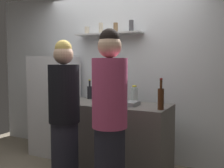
{
  "coord_description": "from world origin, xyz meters",
  "views": [
    {
      "loc": [
        1.7,
        -2.45,
        1.46
      ],
      "look_at": [
        0.21,
        0.52,
        1.19
      ],
      "focal_mm": 41.91,
      "sensor_mm": 36.0,
      "label": 1
    }
  ],
  "objects_px": {
    "wine_bottle_amber_glass": "(161,98)",
    "baking_pan": "(124,103)",
    "wine_bottle_dark_glass": "(90,92)",
    "utensil_holder": "(100,100)",
    "water_bottle_plastic": "(134,95)",
    "person_blonde": "(64,118)",
    "person_pink_top": "(110,122)",
    "refrigerator": "(55,105)"
  },
  "relations": [
    {
      "from": "refrigerator",
      "to": "baking_pan",
      "type": "bearing_deg",
      "value": -15.6
    },
    {
      "from": "wine_bottle_amber_glass",
      "to": "person_blonde",
      "type": "distance_m",
      "value": 1.09
    },
    {
      "from": "person_pink_top",
      "to": "baking_pan",
      "type": "bearing_deg",
      "value": -173.13
    },
    {
      "from": "refrigerator",
      "to": "person_blonde",
      "type": "distance_m",
      "value": 1.36
    },
    {
      "from": "refrigerator",
      "to": "person_blonde",
      "type": "height_order",
      "value": "person_blonde"
    },
    {
      "from": "utensil_holder",
      "to": "refrigerator",
      "type": "bearing_deg",
      "value": 155.65
    },
    {
      "from": "wine_bottle_amber_glass",
      "to": "person_pink_top",
      "type": "bearing_deg",
      "value": -118.06
    },
    {
      "from": "baking_pan",
      "to": "person_blonde",
      "type": "height_order",
      "value": "person_blonde"
    },
    {
      "from": "water_bottle_plastic",
      "to": "person_blonde",
      "type": "height_order",
      "value": "person_blonde"
    },
    {
      "from": "wine_bottle_amber_glass",
      "to": "water_bottle_plastic",
      "type": "bearing_deg",
      "value": 139.84
    },
    {
      "from": "person_blonde",
      "to": "refrigerator",
      "type": "bearing_deg",
      "value": 37.48
    },
    {
      "from": "wine_bottle_amber_glass",
      "to": "baking_pan",
      "type": "bearing_deg",
      "value": 168.78
    },
    {
      "from": "wine_bottle_dark_glass",
      "to": "person_pink_top",
      "type": "bearing_deg",
      "value": -50.18
    },
    {
      "from": "utensil_holder",
      "to": "person_blonde",
      "type": "height_order",
      "value": "person_blonde"
    },
    {
      "from": "baking_pan",
      "to": "wine_bottle_amber_glass",
      "type": "distance_m",
      "value": 0.51
    },
    {
      "from": "utensil_holder",
      "to": "water_bottle_plastic",
      "type": "bearing_deg",
      "value": 54.73
    },
    {
      "from": "wine_bottle_dark_glass",
      "to": "wine_bottle_amber_glass",
      "type": "xyz_separation_m",
      "value": [
        1.16,
        -0.39,
        0.03
      ]
    },
    {
      "from": "person_blonde",
      "to": "person_pink_top",
      "type": "distance_m",
      "value": 0.63
    },
    {
      "from": "refrigerator",
      "to": "wine_bottle_amber_glass",
      "type": "bearing_deg",
      "value": -14.48
    },
    {
      "from": "water_bottle_plastic",
      "to": "person_pink_top",
      "type": "relative_size",
      "value": 0.12
    },
    {
      "from": "utensil_holder",
      "to": "person_pink_top",
      "type": "distance_m",
      "value": 0.75
    },
    {
      "from": "baking_pan",
      "to": "person_blonde",
      "type": "xyz_separation_m",
      "value": [
        -0.46,
        -0.6,
        -0.11
      ]
    },
    {
      "from": "wine_bottle_amber_glass",
      "to": "water_bottle_plastic",
      "type": "distance_m",
      "value": 0.62
    },
    {
      "from": "refrigerator",
      "to": "wine_bottle_amber_glass",
      "type": "relative_size",
      "value": 4.41
    },
    {
      "from": "utensil_holder",
      "to": "person_blonde",
      "type": "xyz_separation_m",
      "value": [
        -0.17,
        -0.49,
        -0.15
      ]
    },
    {
      "from": "person_blonde",
      "to": "person_pink_top",
      "type": "relative_size",
      "value": 0.96
    },
    {
      "from": "wine_bottle_dark_glass",
      "to": "person_blonde",
      "type": "distance_m",
      "value": 0.94
    },
    {
      "from": "baking_pan",
      "to": "person_pink_top",
      "type": "distance_m",
      "value": 0.73
    },
    {
      "from": "person_pink_top",
      "to": "wine_bottle_amber_glass",
      "type": "bearing_deg",
      "value": 145.97
    },
    {
      "from": "refrigerator",
      "to": "water_bottle_plastic",
      "type": "xyz_separation_m",
      "value": [
        1.4,
        -0.08,
        0.26
      ]
    },
    {
      "from": "refrigerator",
      "to": "person_pink_top",
      "type": "bearing_deg",
      "value": -35.29
    },
    {
      "from": "wine_bottle_dark_glass",
      "to": "water_bottle_plastic",
      "type": "xyz_separation_m",
      "value": [
        0.68,
        0.01,
        -0.0
      ]
    },
    {
      "from": "water_bottle_plastic",
      "to": "wine_bottle_amber_glass",
      "type": "bearing_deg",
      "value": -40.16
    },
    {
      "from": "refrigerator",
      "to": "wine_bottle_dark_glass",
      "type": "height_order",
      "value": "refrigerator"
    },
    {
      "from": "wine_bottle_amber_glass",
      "to": "water_bottle_plastic",
      "type": "relative_size",
      "value": 1.6
    },
    {
      "from": "baking_pan",
      "to": "person_blonde",
      "type": "distance_m",
      "value": 0.76
    },
    {
      "from": "person_pink_top",
      "to": "wine_bottle_dark_glass",
      "type": "bearing_deg",
      "value": -146.15
    },
    {
      "from": "water_bottle_plastic",
      "to": "person_pink_top",
      "type": "xyz_separation_m",
      "value": [
        0.15,
        -1.01,
        -0.14
      ]
    },
    {
      "from": "baking_pan",
      "to": "person_blonde",
      "type": "bearing_deg",
      "value": -127.03
    },
    {
      "from": "wine_bottle_dark_glass",
      "to": "wine_bottle_amber_glass",
      "type": "bearing_deg",
      "value": -18.5
    },
    {
      "from": "person_blonde",
      "to": "person_pink_top",
      "type": "xyz_separation_m",
      "value": [
        0.62,
        -0.11,
        0.04
      ]
    },
    {
      "from": "wine_bottle_dark_glass",
      "to": "wine_bottle_amber_glass",
      "type": "height_order",
      "value": "wine_bottle_amber_glass"
    }
  ]
}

